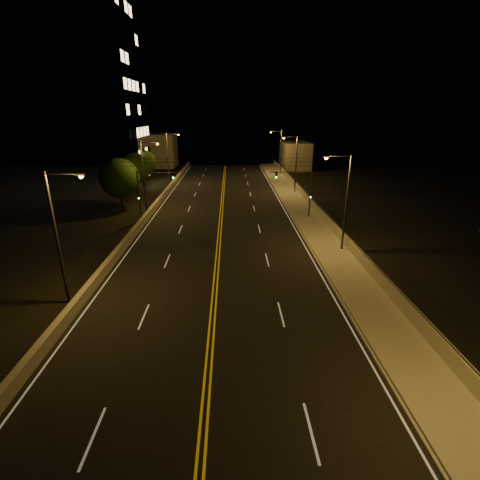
{
  "coord_description": "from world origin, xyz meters",
  "views": [
    {
      "loc": [
        1.23,
        -9.24,
        12.51
      ],
      "look_at": [
        2.0,
        18.0,
        2.5
      ],
      "focal_mm": 26.0,
      "sensor_mm": 36.0,
      "label": 1
    }
  ],
  "objects_px": {
    "tree_2": "(143,163)",
    "streetlight_6": "(169,155)",
    "streetlight_3": "(280,150)",
    "streetlight_5": "(145,171)",
    "traffic_signal_left": "(147,190)",
    "building_tower": "(64,98)",
    "streetlight_1": "(344,198)",
    "tree_0": "(120,178)",
    "streetlight_2": "(294,161)",
    "traffic_signal_right": "(302,189)",
    "tree_1": "(135,168)",
    "streetlight_4": "(60,231)"
  },
  "relations": [
    {
      "from": "streetlight_3",
      "to": "streetlight_5",
      "type": "height_order",
      "value": "same"
    },
    {
      "from": "streetlight_3",
      "to": "streetlight_5",
      "type": "xyz_separation_m",
      "value": [
        -21.44,
        -27.33,
        0.0
      ]
    },
    {
      "from": "traffic_signal_left",
      "to": "building_tower",
      "type": "distance_m",
      "value": 29.91
    },
    {
      "from": "streetlight_2",
      "to": "traffic_signal_left",
      "type": "bearing_deg",
      "value": -144.36
    },
    {
      "from": "streetlight_5",
      "to": "tree_2",
      "type": "distance_m",
      "value": 18.37
    },
    {
      "from": "tree_2",
      "to": "streetlight_6",
      "type": "bearing_deg",
      "value": 17.17
    },
    {
      "from": "traffic_signal_right",
      "to": "tree_1",
      "type": "distance_m",
      "value": 28.36
    },
    {
      "from": "traffic_signal_right",
      "to": "building_tower",
      "type": "relative_size",
      "value": 0.2
    },
    {
      "from": "streetlight_3",
      "to": "streetlight_4",
      "type": "xyz_separation_m",
      "value": [
        -21.44,
        -51.65,
        0.0
      ]
    },
    {
      "from": "streetlight_2",
      "to": "tree_1",
      "type": "bearing_deg",
      "value": 178.67
    },
    {
      "from": "streetlight_2",
      "to": "traffic_signal_right",
      "type": "height_order",
      "value": "streetlight_2"
    },
    {
      "from": "streetlight_6",
      "to": "traffic_signal_left",
      "type": "height_order",
      "value": "streetlight_6"
    },
    {
      "from": "streetlight_5",
      "to": "traffic_signal_left",
      "type": "distance_m",
      "value": 4.94
    },
    {
      "from": "streetlight_1",
      "to": "tree_1",
      "type": "bearing_deg",
      "value": 134.31
    },
    {
      "from": "streetlight_1",
      "to": "streetlight_2",
      "type": "bearing_deg",
      "value": 90.0
    },
    {
      "from": "tree_0",
      "to": "tree_1",
      "type": "bearing_deg",
      "value": 93.41
    },
    {
      "from": "streetlight_1",
      "to": "tree_2",
      "type": "distance_m",
      "value": 42.24
    },
    {
      "from": "building_tower",
      "to": "tree_0",
      "type": "relative_size",
      "value": 4.38
    },
    {
      "from": "streetlight_1",
      "to": "tree_0",
      "type": "distance_m",
      "value": 29.38
    },
    {
      "from": "traffic_signal_left",
      "to": "tree_2",
      "type": "height_order",
      "value": "tree_2"
    },
    {
      "from": "streetlight_1",
      "to": "streetlight_5",
      "type": "xyz_separation_m",
      "value": [
        -21.44,
        15.56,
        0.0
      ]
    },
    {
      "from": "traffic_signal_right",
      "to": "traffic_signal_left",
      "type": "relative_size",
      "value": 1.0
    },
    {
      "from": "streetlight_5",
      "to": "tree_2",
      "type": "bearing_deg",
      "value": 104.09
    },
    {
      "from": "traffic_signal_left",
      "to": "tree_0",
      "type": "distance_m",
      "value": 6.54
    },
    {
      "from": "tree_0",
      "to": "tree_1",
      "type": "distance_m",
      "value": 10.53
    },
    {
      "from": "tree_1",
      "to": "tree_2",
      "type": "relative_size",
      "value": 1.04
    },
    {
      "from": "traffic_signal_right",
      "to": "streetlight_1",
      "type": "bearing_deg",
      "value": -82.07
    },
    {
      "from": "streetlight_5",
      "to": "streetlight_4",
      "type": "bearing_deg",
      "value": -90.0
    },
    {
      "from": "streetlight_6",
      "to": "streetlight_4",
      "type": "bearing_deg",
      "value": -90.0
    },
    {
      "from": "streetlight_4",
      "to": "building_tower",
      "type": "distance_m",
      "value": 45.48
    },
    {
      "from": "streetlight_4",
      "to": "tree_1",
      "type": "distance_m",
      "value": 35.14
    },
    {
      "from": "streetlight_5",
      "to": "streetlight_3",
      "type": "bearing_deg",
      "value": 51.88
    },
    {
      "from": "tree_1",
      "to": "streetlight_2",
      "type": "bearing_deg",
      "value": -1.33
    },
    {
      "from": "tree_2",
      "to": "streetlight_3",
      "type": "bearing_deg",
      "value": 20.24
    },
    {
      "from": "streetlight_3",
      "to": "tree_1",
      "type": "bearing_deg",
      "value": -146.68
    },
    {
      "from": "streetlight_1",
      "to": "traffic_signal_right",
      "type": "bearing_deg",
      "value": 97.93
    },
    {
      "from": "streetlight_6",
      "to": "tree_0",
      "type": "distance_m",
      "value": 19.42
    },
    {
      "from": "streetlight_3",
      "to": "traffic_signal_right",
      "type": "relative_size",
      "value": 1.51
    },
    {
      "from": "streetlight_3",
      "to": "streetlight_5",
      "type": "relative_size",
      "value": 1.0
    },
    {
      "from": "streetlight_4",
      "to": "tree_0",
      "type": "relative_size",
      "value": 1.3
    },
    {
      "from": "streetlight_2",
      "to": "traffic_signal_right",
      "type": "distance_m",
      "value": 14.71
    },
    {
      "from": "streetlight_2",
      "to": "tree_0",
      "type": "height_order",
      "value": "streetlight_2"
    },
    {
      "from": "streetlight_5",
      "to": "tree_1",
      "type": "distance_m",
      "value": 11.38
    },
    {
      "from": "streetlight_5",
      "to": "tree_0",
      "type": "bearing_deg",
      "value": 179.05
    },
    {
      "from": "streetlight_6",
      "to": "tree_2",
      "type": "relative_size",
      "value": 1.45
    },
    {
      "from": "streetlight_3",
      "to": "building_tower",
      "type": "bearing_deg",
      "value": -164.76
    },
    {
      "from": "streetlight_5",
      "to": "traffic_signal_right",
      "type": "relative_size",
      "value": 1.51
    },
    {
      "from": "traffic_signal_right",
      "to": "streetlight_6",
      "type": "bearing_deg",
      "value": 129.99
    },
    {
      "from": "tree_2",
      "to": "traffic_signal_left",
      "type": "bearing_deg",
      "value": -75.97
    },
    {
      "from": "streetlight_3",
      "to": "tree_0",
      "type": "height_order",
      "value": "streetlight_3"
    }
  ]
}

